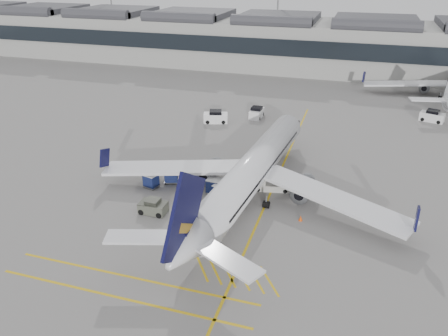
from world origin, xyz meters
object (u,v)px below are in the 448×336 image
(belt_loader, at_px, (271,184))
(baggage_cart_a, at_px, (214,186))
(airliner_main, at_px, (251,172))
(ramp_agent_a, at_px, (238,177))
(ramp_agent_b, at_px, (225,202))
(pushback_tug, at_px, (153,207))

(belt_loader, height_order, baggage_cart_a, belt_loader)
(airliner_main, xyz_separation_m, ramp_agent_a, (-2.22, 2.48, -2.14))
(ramp_agent_b, bearing_deg, belt_loader, -116.34)
(pushback_tug, bearing_deg, belt_loader, 40.16)
(baggage_cart_a, height_order, ramp_agent_a, baggage_cart_a)
(belt_loader, xyz_separation_m, baggage_cart_a, (-5.97, -2.86, 0.36))
(ramp_agent_b, xyz_separation_m, pushback_tug, (-7.09, -2.69, -0.26))
(airliner_main, relative_size, pushback_tug, 13.32)
(belt_loader, distance_m, ramp_agent_a, 4.10)
(airliner_main, height_order, ramp_agent_a, airliner_main)
(ramp_agent_b, distance_m, pushback_tug, 7.59)
(baggage_cart_a, bearing_deg, pushback_tug, -123.05)
(belt_loader, relative_size, ramp_agent_b, 2.68)
(belt_loader, bearing_deg, ramp_agent_b, -130.83)
(airliner_main, distance_m, belt_loader, 3.79)
(ramp_agent_b, bearing_deg, airliner_main, -110.52)
(baggage_cart_a, bearing_deg, belt_loader, 31.44)
(airliner_main, distance_m, pushback_tug, 11.31)
(ramp_agent_b, bearing_deg, ramp_agent_a, -81.78)
(airliner_main, xyz_separation_m, ramp_agent_b, (-1.82, -3.88, -2.03))
(ramp_agent_a, relative_size, ramp_agent_b, 0.88)
(belt_loader, relative_size, baggage_cart_a, 2.82)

